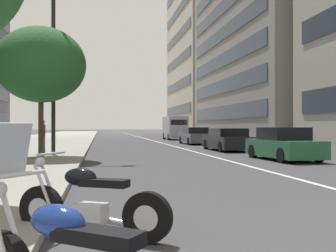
# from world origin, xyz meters

# --- Properties ---
(sidewalk_right_plaza) EXTENTS (160.00, 9.74, 0.15)m
(sidewalk_right_plaza) POSITION_xyz_m (30.00, 10.92, 0.07)
(sidewalk_right_plaza) COLOR gray
(sidewalk_right_plaza) RESTS_ON ground
(lane_centre_stripe) EXTENTS (110.00, 0.16, 0.01)m
(lane_centre_stripe) POSITION_xyz_m (35.00, 0.00, 0.00)
(lane_centre_stripe) COLOR silver
(lane_centre_stripe) RESTS_ON ground
(motorcycle_nearest_camera) EXTENTS (1.15, 1.99, 1.10)m
(motorcycle_nearest_camera) POSITION_xyz_m (2.47, 5.47, 0.42)
(motorcycle_nearest_camera) COLOR black
(motorcycle_nearest_camera) RESTS_ON ground
(car_mid_block_traffic) EXTENTS (4.20, 1.97, 1.41)m
(car_mid_block_traffic) POSITION_xyz_m (13.32, -2.48, 0.65)
(car_mid_block_traffic) COLOR #236038
(car_mid_block_traffic) RESTS_ON ground
(car_lead_in_lane) EXTENTS (4.70, 1.96, 1.34)m
(car_lead_in_lane) POSITION_xyz_m (20.18, -2.18, 0.64)
(car_lead_in_lane) COLOR black
(car_lead_in_lane) RESTS_ON ground
(car_approaching_light) EXTENTS (4.48, 1.88, 1.38)m
(car_approaching_light) POSITION_xyz_m (28.94, -2.29, 0.66)
(car_approaching_light) COLOR #4C515B
(car_approaching_light) RESTS_ON ground
(delivery_van_ahead) EXTENTS (5.11, 2.17, 2.53)m
(delivery_van_ahead) POSITION_xyz_m (40.61, -2.84, 1.35)
(delivery_van_ahead) COLOR #B7B7BC
(delivery_van_ahead) RESTS_ON ground
(street_lamp_with_banners) EXTENTS (1.26, 2.01, 9.42)m
(street_lamp_with_banners) POSITION_xyz_m (15.94, 7.21, 5.59)
(street_lamp_with_banners) COLOR #232326
(street_lamp_with_banners) RESTS_ON sidewalk_right_plaza
(street_tree_mid_sidewalk) EXTENTS (3.83, 3.83, 5.58)m
(street_tree_mid_sidewalk) POSITION_xyz_m (14.97, 7.86, 4.10)
(street_tree_mid_sidewalk) COLOR #473323
(street_tree_mid_sidewalk) RESTS_ON sidewalk_right_plaza
(pedestrian_on_plaza) EXTENTS (0.43, 0.31, 1.63)m
(pedestrian_on_plaza) POSITION_xyz_m (16.68, 8.03, 0.97)
(pedestrian_on_plaza) COLOR #3F724C
(pedestrian_on_plaza) RESTS_ON sidewalk_right_plaza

